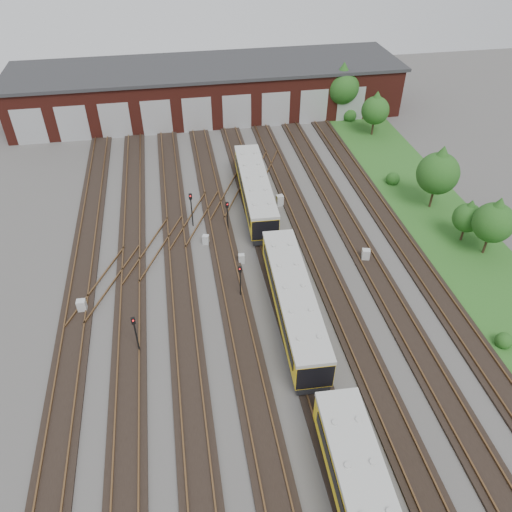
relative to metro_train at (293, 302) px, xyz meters
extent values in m
plane|color=#403E3C|center=(-2.00, 0.49, -1.82)|extent=(120.00, 120.00, 0.00)
cube|color=black|center=(-16.00, 0.49, -1.73)|extent=(2.40, 70.00, 0.18)
cube|color=brown|center=(-16.72, 0.49, -1.56)|extent=(0.10, 70.00, 0.15)
cube|color=brown|center=(-15.28, 0.49, -1.56)|extent=(0.10, 70.00, 0.15)
cube|color=black|center=(-12.00, 0.49, -1.73)|extent=(2.40, 70.00, 0.18)
cube|color=brown|center=(-12.72, 0.49, -1.56)|extent=(0.10, 70.00, 0.15)
cube|color=brown|center=(-11.28, 0.49, -1.56)|extent=(0.10, 70.00, 0.15)
cube|color=black|center=(-8.00, 0.49, -1.73)|extent=(2.40, 70.00, 0.18)
cube|color=brown|center=(-8.72, 0.49, -1.56)|extent=(0.10, 70.00, 0.15)
cube|color=brown|center=(-7.28, 0.49, -1.56)|extent=(0.10, 70.00, 0.15)
cube|color=black|center=(-4.00, 0.49, -1.73)|extent=(2.40, 70.00, 0.18)
cube|color=brown|center=(-4.72, 0.49, -1.56)|extent=(0.10, 70.00, 0.15)
cube|color=brown|center=(-3.28, 0.49, -1.56)|extent=(0.10, 70.00, 0.15)
cube|color=black|center=(0.00, 0.49, -1.73)|extent=(2.40, 70.00, 0.18)
cube|color=brown|center=(-0.72, 0.49, -1.56)|extent=(0.10, 70.00, 0.15)
cube|color=brown|center=(0.72, 0.49, -1.56)|extent=(0.10, 70.00, 0.15)
cube|color=black|center=(4.00, 0.49, -1.73)|extent=(2.40, 70.00, 0.18)
cube|color=brown|center=(3.28, 0.49, -1.56)|extent=(0.10, 70.00, 0.15)
cube|color=brown|center=(4.72, 0.49, -1.56)|extent=(0.10, 70.00, 0.15)
cube|color=black|center=(8.00, 0.49, -1.73)|extent=(2.40, 70.00, 0.18)
cube|color=brown|center=(7.28, 0.49, -1.56)|extent=(0.10, 70.00, 0.15)
cube|color=brown|center=(8.72, 0.49, -1.56)|extent=(0.10, 70.00, 0.15)
cube|color=black|center=(12.00, 0.49, -1.73)|extent=(2.40, 70.00, 0.18)
cube|color=brown|center=(11.28, 0.49, -1.56)|extent=(0.10, 70.00, 0.15)
cube|color=brown|center=(12.72, 0.49, -1.56)|extent=(0.10, 70.00, 0.15)
cube|color=brown|center=(-10.00, 10.49, -1.56)|extent=(5.40, 9.62, 0.15)
cube|color=brown|center=(-6.00, 14.49, -1.56)|extent=(5.40, 9.62, 0.15)
cube|color=brown|center=(-2.00, 18.49, -1.56)|extent=(5.40, 9.62, 0.15)
cube|color=brown|center=(-14.00, 6.49, -1.56)|extent=(5.40, 9.62, 0.15)
cube|color=brown|center=(2.00, 22.49, -1.56)|extent=(5.40, 9.62, 0.15)
cube|color=#4F1A13|center=(-2.00, 40.49, 1.18)|extent=(50.00, 12.00, 6.00)
cube|color=#2A2A2C|center=(-2.00, 40.49, 4.33)|extent=(51.00, 12.50, 0.40)
cube|color=#AAACAF|center=(-24.00, 34.47, 0.38)|extent=(3.60, 0.12, 4.40)
cube|color=#AAACAF|center=(-19.00, 34.47, 0.38)|extent=(3.60, 0.12, 4.40)
cube|color=#AAACAF|center=(-14.00, 34.47, 0.38)|extent=(3.60, 0.12, 4.40)
cube|color=#AAACAF|center=(-9.00, 34.47, 0.38)|extent=(3.60, 0.12, 4.40)
cube|color=#AAACAF|center=(-4.00, 34.47, 0.38)|extent=(3.60, 0.12, 4.40)
cube|color=#AAACAF|center=(1.00, 34.47, 0.38)|extent=(3.60, 0.12, 4.40)
cube|color=#AAACAF|center=(6.00, 34.47, 0.38)|extent=(3.60, 0.12, 4.40)
cube|color=#AAACAF|center=(11.00, 34.47, 0.38)|extent=(3.60, 0.12, 4.40)
cube|color=#AAACAF|center=(16.00, 34.47, 0.38)|extent=(3.60, 0.12, 4.40)
cube|color=#22511B|center=(17.00, 10.49, -1.79)|extent=(8.00, 55.00, 0.05)
cube|color=black|center=(0.00, 0.00, -1.21)|extent=(2.76, 14.12, 0.56)
cube|color=yellow|center=(0.00, 0.00, 0.10)|extent=(3.05, 14.13, 2.06)
cube|color=#AEAFAA|center=(0.00, 0.00, 1.28)|extent=(3.14, 14.14, 0.28)
cube|color=black|center=(-1.23, 0.05, 0.34)|extent=(0.60, 12.35, 0.80)
cube|color=black|center=(1.23, -0.05, 0.34)|extent=(0.60, 12.35, 0.80)
cube|color=black|center=(0.00, 16.00, -1.21)|extent=(2.76, 14.12, 0.56)
cube|color=yellow|center=(0.00, 16.00, 0.10)|extent=(3.05, 14.13, 2.06)
cube|color=#AEAFAA|center=(0.00, 16.00, 1.28)|extent=(3.14, 14.14, 0.28)
cube|color=black|center=(-1.23, 16.05, 0.34)|extent=(0.60, 12.35, 0.80)
cube|color=black|center=(1.23, 15.95, 0.34)|extent=(0.60, 12.35, 0.80)
cylinder|color=black|center=(-11.27, -1.23, -0.39)|extent=(0.11, 0.11, 2.85)
cube|color=black|center=(-11.27, -1.23, 1.31)|extent=(0.29, 0.20, 0.54)
sphere|color=red|center=(-11.27, -1.34, 1.42)|extent=(0.13, 0.13, 0.13)
cylinder|color=black|center=(-3.43, 3.17, -0.55)|extent=(0.10, 0.10, 2.53)
cube|color=black|center=(-3.43, 3.17, 0.96)|extent=(0.28, 0.22, 0.49)
sphere|color=red|center=(-3.43, 3.08, 1.06)|extent=(0.12, 0.12, 0.12)
cylinder|color=black|center=(-6.35, 13.62, -0.35)|extent=(0.11, 0.11, 2.92)
cube|color=black|center=(-6.35, 13.62, 1.39)|extent=(0.30, 0.20, 0.57)
sphere|color=red|center=(-6.35, 13.51, 1.50)|extent=(0.14, 0.14, 0.14)
cylinder|color=black|center=(-3.18, 12.40, -0.59)|extent=(0.11, 0.11, 2.45)
cube|color=black|center=(-3.18, 12.40, 0.90)|extent=(0.29, 0.20, 0.53)
sphere|color=red|center=(-3.18, 12.29, 1.01)|extent=(0.13, 0.13, 0.13)
cube|color=#B3B6B8|center=(-15.54, 3.66, -1.27)|extent=(0.67, 0.57, 1.09)
cube|color=#B3B6B8|center=(-5.43, 10.57, -1.36)|extent=(0.66, 0.60, 0.90)
cube|color=#B3B6B8|center=(-2.70, 7.34, -1.39)|extent=(0.54, 0.46, 0.85)
cube|color=#B3B6B8|center=(2.45, 15.68, -1.26)|extent=(0.73, 0.64, 1.10)
cube|color=#B3B6B8|center=(7.83, 5.80, -1.27)|extent=(0.78, 0.70, 1.10)
cylinder|color=#312316|center=(14.93, 35.49, -0.68)|extent=(0.25, 0.25, 2.28)
sphere|color=#194714|center=(14.93, 35.49, 2.36)|extent=(4.43, 4.43, 4.43)
cone|color=#194714|center=(14.93, 35.49, 3.95)|extent=(3.80, 3.80, 3.17)
cylinder|color=#312316|center=(17.38, 29.65, -0.95)|extent=(0.24, 0.24, 1.74)
sphere|color=#194714|center=(17.38, 29.65, 1.37)|extent=(3.37, 3.37, 3.37)
cone|color=#194714|center=(17.38, 29.65, 2.57)|extent=(2.89, 2.89, 2.41)
cylinder|color=#312316|center=(17.07, 12.67, -0.79)|extent=(0.22, 0.22, 2.06)
sphere|color=#194714|center=(17.07, 12.67, 1.96)|extent=(4.01, 4.01, 4.01)
cone|color=#194714|center=(17.07, 12.67, 3.40)|extent=(3.44, 3.44, 2.86)
cylinder|color=#312316|center=(17.39, 7.00, -1.15)|extent=(0.21, 0.21, 1.33)
sphere|color=#194714|center=(17.39, 7.00, 0.62)|extent=(2.59, 2.59, 2.59)
cone|color=#194714|center=(17.39, 7.00, 1.54)|extent=(2.22, 2.22, 1.85)
cylinder|color=#312316|center=(18.36, 4.89, -0.93)|extent=(0.21, 0.21, 1.77)
sphere|color=#194714|center=(18.36, 4.89, 1.42)|extent=(3.44, 3.44, 3.44)
cone|color=#194714|center=(18.36, 4.89, 2.65)|extent=(2.95, 2.95, 2.45)
sphere|color=#194714|center=(14.12, -5.13, -1.21)|extent=(1.21, 1.21, 1.21)
sphere|color=#194714|center=(15.25, 17.79, -1.09)|extent=(1.46, 1.46, 1.46)
sphere|color=#194714|center=(16.06, 34.48, -0.95)|extent=(1.74, 1.74, 1.74)
camera|label=1|loc=(-7.37, -25.52, 25.17)|focal=35.00mm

